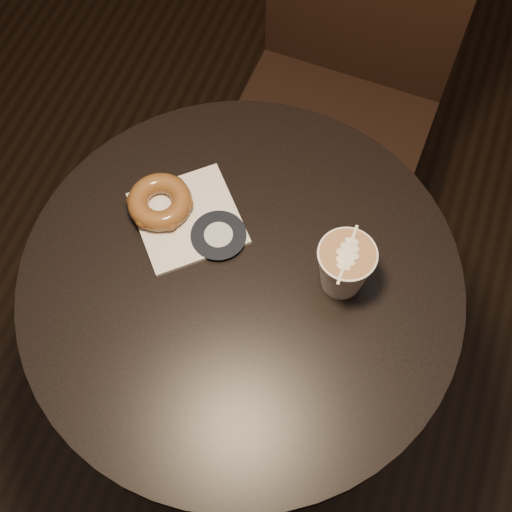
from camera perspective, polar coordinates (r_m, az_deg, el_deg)
name	(u,v)px	position (r m, az deg, el deg)	size (l,w,h in m)	color
cafe_table	(243,325)	(1.30, -1.07, -5.54)	(0.70, 0.70, 0.75)	black
chair	(345,70)	(1.57, 7.12, 14.58)	(0.43, 0.43, 1.06)	black
pastry_bag	(188,218)	(1.16, -5.49, 3.02)	(0.16, 0.16, 0.01)	silver
doughnut	(160,202)	(1.16, -7.70, 4.32)	(0.11, 0.11, 0.03)	brown
latte_cup	(344,268)	(1.07, 7.06, -0.96)	(0.09, 0.09, 0.10)	white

